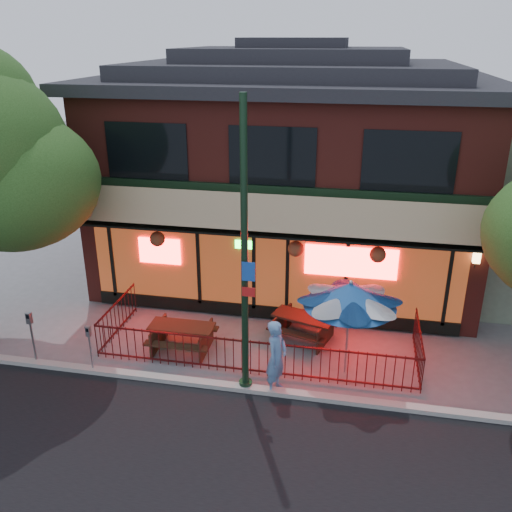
{
  "coord_description": "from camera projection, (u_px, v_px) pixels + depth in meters",
  "views": [
    {
      "loc": [
        2.4,
        -11.24,
        8.03
      ],
      "look_at": [
        -0.21,
        2.0,
        2.53
      ],
      "focal_mm": 38.0,
      "sensor_mm": 36.0,
      "label": 1
    }
  ],
  "objects": [
    {
      "name": "street_light",
      "position": [
        245.0,
        271.0,
        12.12
      ],
      "size": [
        0.43,
        0.32,
        7.0
      ],
      "color": "black",
      "rests_on": "ground"
    },
    {
      "name": "patio_umbrella",
      "position": [
        350.0,
        295.0,
        13.11
      ],
      "size": [
        2.27,
        2.27,
        2.59
      ],
      "color": "gray",
      "rests_on": "ground"
    },
    {
      "name": "parking_meter_near",
      "position": [
        89.0,
        341.0,
        13.61
      ],
      "size": [
        0.12,
        0.11,
        1.32
      ],
      "color": "#9EA1A6",
      "rests_on": "ground"
    },
    {
      "name": "pedestrian",
      "position": [
        276.0,
        357.0,
        12.86
      ],
      "size": [
        0.63,
        0.79,
        1.89
      ],
      "primitive_type": "imported",
      "rotation": [
        0.0,
        0.0,
        1.28
      ],
      "color": "#5A82B5",
      "rests_on": "ground"
    },
    {
      "name": "restaurant_building",
      "position": [
        291.0,
        158.0,
        18.58
      ],
      "size": [
        12.96,
        9.49,
        8.05
      ],
      "color": "maroon",
      "rests_on": "ground"
    },
    {
      "name": "patio_fence",
      "position": [
        253.0,
        347.0,
        13.89
      ],
      "size": [
        8.44,
        2.62,
        1.0
      ],
      "color": "#450E0F",
      "rests_on": "ground"
    },
    {
      "name": "picnic_table_right",
      "position": [
        303.0,
        324.0,
        15.29
      ],
      "size": [
        2.02,
        1.75,
        0.73
      ],
      "color": "#361C13",
      "rests_on": "ground"
    },
    {
      "name": "ground",
      "position": [
        249.0,
        378.0,
        13.67
      ],
      "size": [
        80.0,
        80.0,
        0.0
      ],
      "primitive_type": "plane",
      "color": "gray",
      "rests_on": "ground"
    },
    {
      "name": "parking_meter_far",
      "position": [
        31.0,
        329.0,
        13.94
      ],
      "size": [
        0.14,
        0.12,
        1.5
      ],
      "color": "gray",
      "rests_on": "ground"
    },
    {
      "name": "curb",
      "position": [
        245.0,
        388.0,
        13.2
      ],
      "size": [
        80.0,
        0.25,
        0.12
      ],
      "primitive_type": "cube",
      "color": "#999993",
      "rests_on": "ground"
    },
    {
      "name": "picnic_table_left",
      "position": [
        182.0,
        334.0,
        14.76
      ],
      "size": [
        1.76,
        1.35,
        0.75
      ],
      "color": "#3E2616",
      "rests_on": "ground"
    }
  ]
}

